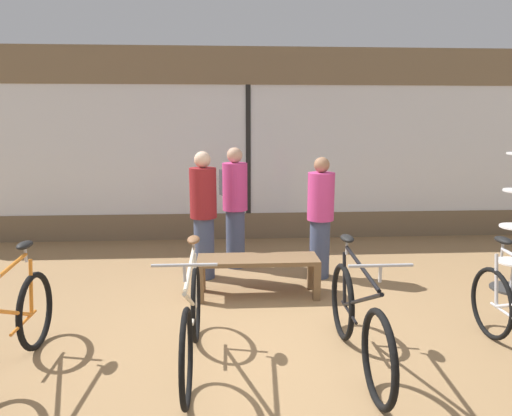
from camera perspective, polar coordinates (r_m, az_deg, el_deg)
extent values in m
plane|color=#99754C|center=(4.29, 1.53, -17.24)|extent=(24.00, 24.00, 0.00)
cube|color=#7A664C|center=(7.93, -0.95, -2.20)|extent=(12.00, 0.08, 0.45)
cube|color=white|center=(7.75, -0.98, 7.21)|extent=(12.00, 0.04, 2.15)
cube|color=#7A664C|center=(7.78, -1.02, 17.37)|extent=(12.00, 0.08, 0.60)
cube|color=black|center=(7.72, -0.97, 7.19)|extent=(0.08, 0.02, 2.15)
torus|color=black|center=(4.62, -25.87, -11.49)|extent=(0.05, 0.70, 0.70)
cylinder|color=orange|center=(4.05, -29.18, -11.23)|extent=(0.03, 0.98, 0.51)
cylinder|color=orange|center=(4.50, -26.31, -8.84)|extent=(0.03, 0.11, 0.49)
cylinder|color=orange|center=(3.99, -29.36, -7.40)|extent=(0.03, 0.91, 0.10)
cylinder|color=orange|center=(4.41, -27.04, -12.61)|extent=(0.03, 0.47, 0.03)
cylinder|color=#B2B2B7|center=(4.38, -26.85, -5.17)|extent=(0.02, 0.02, 0.14)
ellipsoid|color=black|center=(4.36, -26.94, -4.16)|extent=(0.11, 0.22, 0.06)
torus|color=black|center=(4.34, -7.52, -11.75)|extent=(0.04, 0.72, 0.72)
torus|color=black|center=(3.45, -8.70, -18.03)|extent=(0.04, 0.72, 0.72)
cylinder|color=beige|center=(3.75, -8.18, -11.48)|extent=(0.03, 0.92, 0.51)
cylinder|color=beige|center=(4.21, -7.64, -8.94)|extent=(0.03, 0.11, 0.49)
cylinder|color=beige|center=(3.69, -8.26, -7.35)|extent=(0.03, 0.85, 0.10)
cylinder|color=beige|center=(4.13, -7.74, -12.92)|extent=(0.03, 0.44, 0.03)
cylinder|color=#B2B2B7|center=(4.08, -7.79, -5.03)|extent=(0.02, 0.02, 0.14)
ellipsoid|color=brown|center=(4.06, -7.82, -3.95)|extent=(0.11, 0.22, 0.06)
cylinder|color=#B2B2B7|center=(3.26, -8.91, -8.08)|extent=(0.02, 0.02, 0.12)
cylinder|color=#ADADB2|center=(3.24, -8.94, -7.07)|extent=(0.46, 0.02, 0.02)
torus|color=black|center=(4.43, 10.75, -11.40)|extent=(0.05, 0.71, 0.71)
torus|color=black|center=(3.52, 15.07, -17.69)|extent=(0.05, 0.71, 0.71)
cylinder|color=black|center=(3.84, 12.95, -11.19)|extent=(0.03, 0.98, 0.51)
cylinder|color=black|center=(4.31, 11.00, -8.64)|extent=(0.03, 0.11, 0.49)
cylinder|color=black|center=(3.77, 13.00, -7.14)|extent=(0.03, 0.91, 0.10)
cylinder|color=black|center=(4.22, 11.55, -12.59)|extent=(0.03, 0.47, 0.03)
cylinder|color=#B2B2B7|center=(4.18, 11.28, -4.80)|extent=(0.02, 0.02, 0.14)
ellipsoid|color=black|center=(4.16, 11.33, -3.74)|extent=(0.11, 0.22, 0.06)
cylinder|color=#B2B2B7|center=(3.33, 15.26, -7.94)|extent=(0.02, 0.02, 0.12)
cylinder|color=#ADADB2|center=(3.32, 15.32, -6.96)|extent=(0.46, 0.02, 0.02)
torus|color=black|center=(4.89, 27.35, -10.52)|extent=(0.04, 0.67, 0.67)
cylinder|color=#BCBCC1|center=(4.78, 27.84, -7.99)|extent=(0.03, 0.11, 0.49)
cylinder|color=#BCBCC1|center=(4.70, 28.82, -11.49)|extent=(0.03, 0.47, 0.03)
cylinder|color=#B2B2B7|center=(4.66, 28.43, -4.52)|extent=(0.02, 0.02, 0.14)
ellipsoid|color=black|center=(4.64, 28.52, -3.57)|extent=(0.11, 0.22, 0.06)
cylinder|color=#333333|center=(6.42, 29.25, -8.78)|extent=(0.48, 0.48, 0.03)
cube|color=brown|center=(5.31, 0.23, -6.48)|extent=(1.40, 0.44, 0.05)
cube|color=brown|center=(5.21, -7.00, -9.57)|extent=(0.08, 0.08, 0.41)
cube|color=brown|center=(5.30, 7.59, -9.25)|extent=(0.08, 0.08, 0.41)
cube|color=brown|center=(5.55, -6.78, -8.27)|extent=(0.08, 0.08, 0.41)
cube|color=brown|center=(5.63, 6.89, -8.00)|extent=(0.08, 0.08, 0.41)
cylinder|color=#424C6B|center=(5.96, -6.48, -4.96)|extent=(0.36, 0.36, 0.80)
cylinder|color=maroon|center=(5.80, -6.63, 1.89)|extent=(0.46, 0.46, 0.64)
sphere|color=beige|center=(5.75, -6.73, 6.04)|extent=(0.21, 0.21, 0.21)
cylinder|color=#424C6B|center=(6.35, -2.59, -3.84)|extent=(0.33, 0.33, 0.81)
cylinder|color=#D13D84|center=(6.21, -2.65, 2.68)|extent=(0.44, 0.44, 0.64)
sphere|color=tan|center=(6.16, -2.69, 6.61)|extent=(0.21, 0.21, 0.21)
cube|color=#38383D|center=(6.43, -3.42, 3.24)|extent=(0.27, 0.21, 0.36)
cylinder|color=#424C6B|center=(6.01, 7.94, -5.04)|extent=(0.37, 0.37, 0.77)
cylinder|color=#D13D84|center=(5.86, 8.11, 1.44)|extent=(0.48, 0.48, 0.61)
sphere|color=#9E7051|center=(5.81, 8.22, 5.36)|extent=(0.20, 0.20, 0.20)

